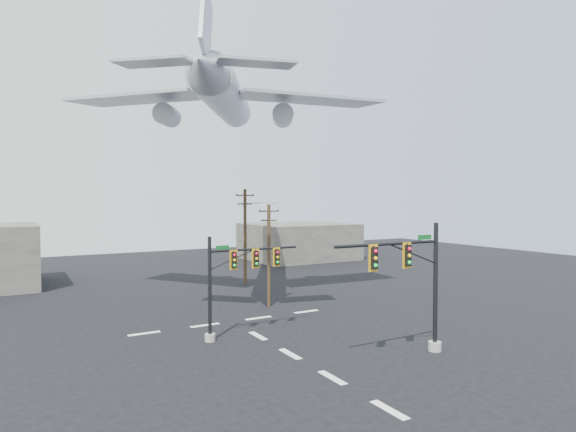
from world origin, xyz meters
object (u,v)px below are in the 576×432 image
signal_mast_far (233,280)px  airliner (226,99)px  signal_mast_near (416,285)px  utility_pole_a (269,253)px  utility_pole_b (245,234)px

signal_mast_far → airliner: bearing=69.8°
signal_mast_near → signal_mast_far: 10.75m
airliner → signal_mast_near: bearing=-142.2°
signal_mast_near → utility_pole_a: 14.60m
utility_pole_a → signal_mast_far: bearing=-114.7°
signal_mast_near → signal_mast_far: signal_mast_near is taller
signal_mast_near → airliner: bearing=99.4°
utility_pole_b → airliner: size_ratio=0.36×
signal_mast_near → utility_pole_b: bearing=87.4°
signal_mast_near → utility_pole_b: utility_pole_b is taller
signal_mast_far → utility_pole_b: bearing=63.3°
signal_mast_near → utility_pole_a: bearing=95.7°
signal_mast_far → utility_pole_b: (8.39, 16.70, 1.42)m
utility_pole_a → utility_pole_b: (2.55, 10.09, 0.74)m
utility_pole_b → airliner: bearing=-125.3°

